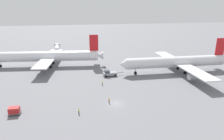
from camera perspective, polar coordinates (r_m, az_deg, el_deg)
ground_plane at (r=62.69m, az=1.00°, el=-9.62°), size 600.00×600.00×0.00m
airliner_at_gate_left at (r=105.42m, az=-18.77°, el=3.69°), size 59.70×40.25×15.74m
airliner_being_pushed at (r=95.26m, az=18.10°, el=2.19°), size 52.39×48.08×15.26m
pushback_tug at (r=86.27m, az=-0.74°, el=-0.97°), size 9.18×3.24×2.87m
gse_container_dolly_flat at (r=62.64m, az=-26.33°, el=-10.41°), size 3.24×2.26×2.15m
ground_crew_ramp_agent_by_cones at (r=76.54m, az=-2.83°, el=-3.74°), size 0.37×0.46×1.63m
ground_crew_wing_walker_right at (r=57.57m, az=-9.55°, el=-11.57°), size 0.38×0.45×1.62m
ground_crew_marshaller_foreground at (r=62.72m, az=-0.85°, el=-8.66°), size 0.36×0.36×1.76m
jet_bridge at (r=132.23m, az=-15.52°, el=6.23°), size 4.03×16.22×5.87m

